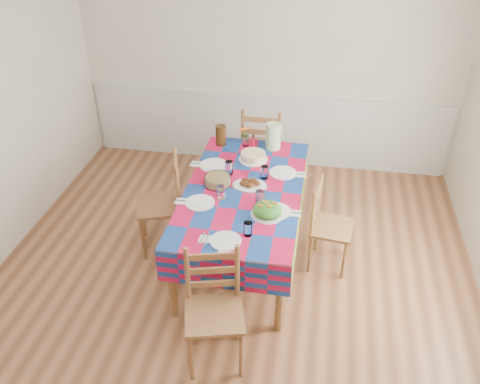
{
  "coord_description": "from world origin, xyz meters",
  "views": [
    {
      "loc": [
        0.69,
        -3.27,
        3.28
      ],
      "look_at": [
        0.05,
        0.35,
        0.88
      ],
      "focal_mm": 38.0,
      "sensor_mm": 36.0,
      "label": 1
    }
  ],
  "objects_px": {
    "green_pitcher": "(273,136)",
    "tea_pitcher": "(221,135)",
    "chair_left": "(164,204)",
    "meat_platter": "(250,184)",
    "chair_far": "(262,149)",
    "chair_right": "(328,226)",
    "dining_table": "(244,196)",
    "chair_near": "(214,310)"
  },
  "relations": [
    {
      "from": "chair_far",
      "to": "chair_left",
      "type": "relative_size",
      "value": 1.05
    },
    {
      "from": "chair_near",
      "to": "dining_table",
      "type": "bearing_deg",
      "value": 74.71
    },
    {
      "from": "dining_table",
      "to": "meat_platter",
      "type": "bearing_deg",
      "value": 49.28
    },
    {
      "from": "dining_table",
      "to": "meat_platter",
      "type": "height_order",
      "value": "meat_platter"
    },
    {
      "from": "meat_platter",
      "to": "tea_pitcher",
      "type": "distance_m",
      "value": 0.88
    },
    {
      "from": "dining_table",
      "to": "chair_right",
      "type": "relative_size",
      "value": 2.22
    },
    {
      "from": "meat_platter",
      "to": "chair_far",
      "type": "bearing_deg",
      "value": 92.14
    },
    {
      "from": "meat_platter",
      "to": "tea_pitcher",
      "type": "height_order",
      "value": "tea_pitcher"
    },
    {
      "from": "chair_near",
      "to": "chair_far",
      "type": "xyz_separation_m",
      "value": [
        0.01,
        2.48,
        0.04
      ]
    },
    {
      "from": "tea_pitcher",
      "to": "dining_table",
      "type": "bearing_deg",
      "value": -64.68
    },
    {
      "from": "green_pitcher",
      "to": "tea_pitcher",
      "type": "height_order",
      "value": "green_pitcher"
    },
    {
      "from": "tea_pitcher",
      "to": "green_pitcher",
      "type": "bearing_deg",
      "value": 1.96
    },
    {
      "from": "green_pitcher",
      "to": "chair_far",
      "type": "height_order",
      "value": "chair_far"
    },
    {
      "from": "dining_table",
      "to": "chair_right",
      "type": "height_order",
      "value": "chair_right"
    },
    {
      "from": "tea_pitcher",
      "to": "chair_near",
      "type": "distance_m",
      "value": 2.13
    },
    {
      "from": "chair_near",
      "to": "chair_far",
      "type": "height_order",
      "value": "chair_far"
    },
    {
      "from": "meat_platter",
      "to": "dining_table",
      "type": "bearing_deg",
      "value": -130.72
    },
    {
      "from": "tea_pitcher",
      "to": "chair_near",
      "type": "bearing_deg",
      "value": -79.71
    },
    {
      "from": "chair_far",
      "to": "meat_platter",
      "type": "bearing_deg",
      "value": 91.62
    },
    {
      "from": "tea_pitcher",
      "to": "meat_platter",
      "type": "bearing_deg",
      "value": -60.56
    },
    {
      "from": "dining_table",
      "to": "chair_near",
      "type": "height_order",
      "value": "chair_near"
    },
    {
      "from": "chair_near",
      "to": "meat_platter",
      "type": "bearing_deg",
      "value": 72.75
    },
    {
      "from": "dining_table",
      "to": "tea_pitcher",
      "type": "bearing_deg",
      "value": 115.32
    },
    {
      "from": "green_pitcher",
      "to": "chair_near",
      "type": "relative_size",
      "value": 0.28
    },
    {
      "from": "tea_pitcher",
      "to": "chair_far",
      "type": "height_order",
      "value": "chair_far"
    },
    {
      "from": "dining_table",
      "to": "chair_left",
      "type": "xyz_separation_m",
      "value": [
        -0.79,
        0.01,
        -0.19
      ]
    },
    {
      "from": "green_pitcher",
      "to": "tea_pitcher",
      "type": "bearing_deg",
      "value": -178.04
    },
    {
      "from": "meat_platter",
      "to": "chair_right",
      "type": "bearing_deg",
      "value": -3.56
    },
    {
      "from": "dining_table",
      "to": "meat_platter",
      "type": "xyz_separation_m",
      "value": [
        0.04,
        0.05,
        0.11
      ]
    },
    {
      "from": "green_pitcher",
      "to": "chair_left",
      "type": "height_order",
      "value": "green_pitcher"
    },
    {
      "from": "dining_table",
      "to": "meat_platter",
      "type": "distance_m",
      "value": 0.13
    },
    {
      "from": "dining_table",
      "to": "chair_left",
      "type": "distance_m",
      "value": 0.81
    },
    {
      "from": "dining_table",
      "to": "green_pitcher",
      "type": "distance_m",
      "value": 0.88
    },
    {
      "from": "chair_near",
      "to": "chair_right",
      "type": "xyz_separation_m",
      "value": [
        0.8,
        1.25,
        -0.04
      ]
    },
    {
      "from": "chair_left",
      "to": "chair_right",
      "type": "distance_m",
      "value": 1.58
    },
    {
      "from": "green_pitcher",
      "to": "chair_left",
      "type": "relative_size",
      "value": 0.27
    },
    {
      "from": "dining_table",
      "to": "tea_pitcher",
      "type": "distance_m",
      "value": 0.92
    },
    {
      "from": "dining_table",
      "to": "chair_right",
      "type": "distance_m",
      "value": 0.83
    },
    {
      "from": "chair_right",
      "to": "meat_platter",
      "type": "bearing_deg",
      "value": 94.37
    },
    {
      "from": "green_pitcher",
      "to": "chair_left",
      "type": "bearing_deg",
      "value": -139.34
    },
    {
      "from": "chair_far",
      "to": "chair_left",
      "type": "height_order",
      "value": "chair_far"
    },
    {
      "from": "chair_left",
      "to": "chair_right",
      "type": "bearing_deg",
      "value": 71.27
    }
  ]
}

